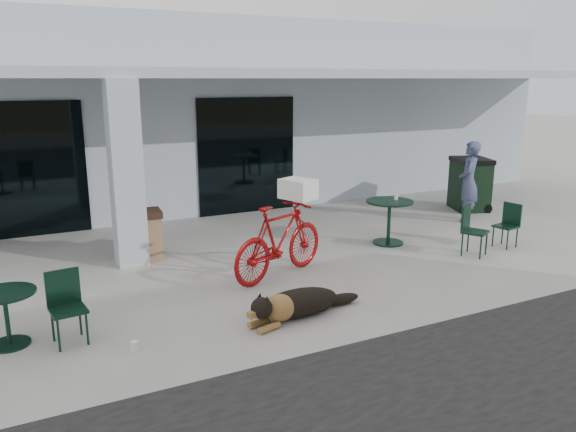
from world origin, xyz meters
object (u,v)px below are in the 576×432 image
person (469,182)px  cafe_table_near (7,319)px  cafe_chair_near (68,309)px  dog (299,301)px  bicycle (280,240)px  wheeled_bin (470,184)px  cafe_table_far (389,222)px  cafe_chair_far_a (475,231)px  trash_receptacle (147,235)px  cafe_chair_far_b (506,226)px

person → cafe_table_near: bearing=-30.4°
cafe_chair_near → dog: bearing=-18.1°
bicycle → wheeled_bin: bearing=-92.3°
cafe_table_near → person: (9.29, 2.12, 0.56)m
bicycle → cafe_table_far: size_ratio=2.23×
bicycle → cafe_table_near: bearing=78.0°
cafe_chair_far_a → trash_receptacle: 5.85m
cafe_chair_far_b → wheeled_bin: wheeled_bin is taller
cafe_table_far → trash_receptacle: 4.53m
bicycle → trash_receptacle: bicycle is taller
bicycle → cafe_chair_far_a: size_ratio=2.23×
cafe_table_far → person: bearing=14.1°
bicycle → cafe_table_far: bicycle is taller
cafe_chair_far_b → dog: bearing=-87.3°
cafe_chair_far_b → cafe_table_far: bearing=-132.6°
bicycle → person: person is taller
cafe_table_near → trash_receptacle: 3.41m
wheeled_bin → cafe_table_far: bearing=-135.3°
cafe_chair_near → wheeled_bin: wheeled_bin is taller
cafe_table_near → cafe_table_far: cafe_table_far is taller
cafe_table_near → trash_receptacle: size_ratio=0.81×
dog → cafe_table_far: bearing=21.3°
cafe_table_far → cafe_chair_far_b: size_ratio=1.09×
cafe_table_far → trash_receptacle: size_ratio=1.02×
dog → wheeled_bin: 7.72m
cafe_table_near → person: bearing=12.8°
bicycle → cafe_chair_far_a: bicycle is taller
dog → cafe_chair_near: 2.88m
cafe_chair_far_b → person: 2.07m
wheeled_bin → cafe_chair_near: bearing=-139.7°
cafe_table_near → cafe_table_far: size_ratio=0.80×
cafe_table_near → wheeled_bin: size_ratio=0.57×
bicycle → cafe_chair_near: 3.43m
wheeled_bin → dog: bearing=-128.9°
dog → cafe_chair_far_b: size_ratio=1.61×
cafe_chair_far_a → wheeled_bin: wheeled_bin is taller
cafe_table_far → cafe_chair_far_b: bearing=-32.9°
cafe_chair_near → cafe_chair_far_a: (6.91, 0.41, 0.01)m
cafe_table_far → cafe_chair_far_b: cafe_table_far is taller
cafe_table_far → wheeled_bin: 3.85m
dog → wheeled_bin: wheeled_bin is taller
cafe_chair_far_a → person: size_ratio=0.51×
trash_receptacle → person: bearing=-3.6°
cafe_table_far → wheeled_bin: (3.54, 1.52, 0.21)m
cafe_chair_near → cafe_chair_far_b: (7.82, 0.54, -0.03)m
dog → person: (5.81, 2.95, 0.67)m
trash_receptacle → wheeled_bin: wheeled_bin is taller
cafe_table_far → trash_receptacle: bearing=165.8°
dog → cafe_chair_far_a: cafe_chair_far_a is taller
cafe_chair_near → wheeled_bin: size_ratio=0.70×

